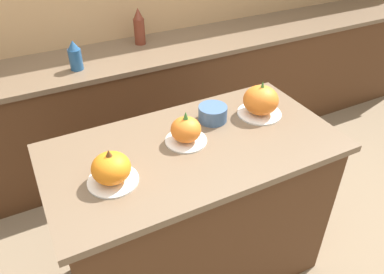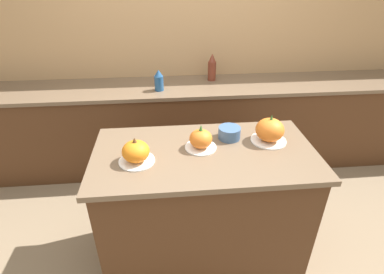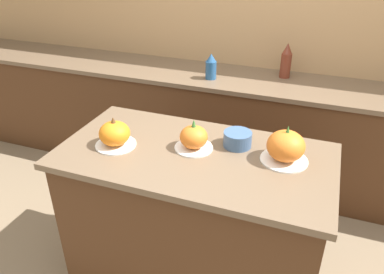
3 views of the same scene
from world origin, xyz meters
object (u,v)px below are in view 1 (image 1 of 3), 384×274
at_px(pumpkin_cake_right, 261,101).
at_px(mixing_bowl, 213,113).
at_px(pumpkin_cake_left, 111,169).
at_px(pumpkin_cake_center, 186,131).
at_px(bottle_short, 75,56).
at_px(bottle_tall, 139,27).

xyz_separation_m(pumpkin_cake_right, mixing_bowl, (-0.25, 0.06, -0.04)).
height_order(pumpkin_cake_left, pumpkin_cake_center, pumpkin_cake_center).
bearing_deg(bottle_short, mixing_bowl, -64.89).
distance_m(pumpkin_cake_right, bottle_tall, 1.29).
distance_m(pumpkin_cake_right, bottle_short, 1.27).
bearing_deg(mixing_bowl, pumpkin_cake_center, -153.15).
bearing_deg(pumpkin_cake_center, pumpkin_cake_left, -163.90).
bearing_deg(bottle_short, pumpkin_cake_left, -96.25).
xyz_separation_m(pumpkin_cake_center, pumpkin_cake_right, (0.45, 0.04, 0.02)).
bearing_deg(bottle_tall, pumpkin_cake_center, -101.64).
relative_size(pumpkin_cake_center, mixing_bowl, 1.36).
bearing_deg(bottle_tall, bottle_short, -156.47).
bearing_deg(pumpkin_cake_right, pumpkin_cake_left, -169.51).
bearing_deg(pumpkin_cake_right, pumpkin_cake_center, -174.54).
relative_size(pumpkin_cake_left, bottle_short, 1.07).
height_order(pumpkin_cake_center, pumpkin_cake_right, pumpkin_cake_right).
height_order(pumpkin_cake_left, mixing_bowl, pumpkin_cake_left).
bearing_deg(pumpkin_cake_center, mixing_bowl, 26.85).
height_order(bottle_tall, mixing_bowl, bottle_tall).
distance_m(pumpkin_cake_left, pumpkin_cake_right, 0.86).
bearing_deg(pumpkin_cake_left, pumpkin_cake_right, 10.49).
relative_size(pumpkin_cake_left, pumpkin_cake_right, 0.92).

